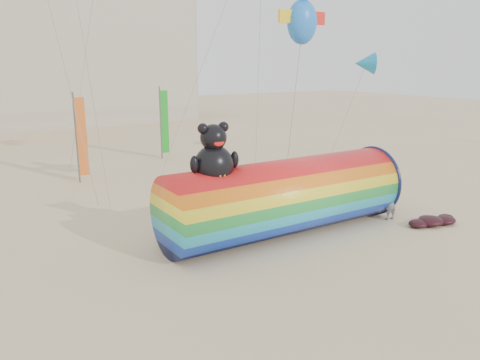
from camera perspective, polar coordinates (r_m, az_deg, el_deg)
ground at (r=17.18m, az=1.30°, el=-9.04°), size 160.00×160.00×0.00m
windsock_assembly at (r=18.91m, az=5.53°, el=-1.81°), size 10.41×3.17×4.80m
kite_handler at (r=21.64m, az=17.90°, el=-2.56°), size 0.62×0.43×1.62m
fabric_bundle at (r=21.79m, az=22.45°, el=-4.60°), size 2.62×1.35×0.41m
festival_banners at (r=29.89m, az=-19.09°, el=5.35°), size 13.69×4.17×5.20m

